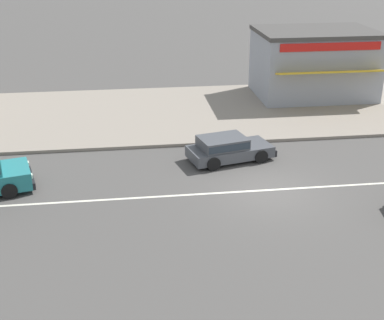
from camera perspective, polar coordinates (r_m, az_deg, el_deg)
The scene contains 5 objects.
ground_plane at distance 21.09m, azimuth 8.06°, elevation -3.20°, with size 160.00×160.00×0.00m, color #4C4947.
lane_centre_stripe at distance 21.08m, azimuth 8.06°, elevation -3.19°, with size 50.40×0.14×0.01m, color silver.
kerb_strip at distance 30.14m, azimuth 3.11°, elevation 5.28°, with size 68.00×10.00×0.15m, color gray.
hatchback_dark_grey_2 at distance 23.42m, azimuth 3.80°, elevation 1.30°, with size 4.01×2.43×1.10m.
shopfront_mid_block at distance 33.23m, azimuth 12.87°, elevation 10.08°, with size 6.88×5.59×3.92m.
Camera 1 is at (-5.40, -18.18, 9.23)m, focal length 50.00 mm.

